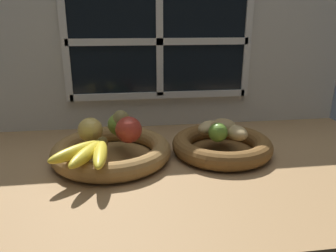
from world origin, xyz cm
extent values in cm
cube|color=#9E774C|center=(0.00, 0.00, -1.50)|extent=(140.00, 90.00, 3.00)
cube|color=silver|center=(0.00, 30.00, 27.50)|extent=(140.00, 3.00, 55.00)
cube|color=black|center=(0.00, 28.10, 31.00)|extent=(64.00, 0.80, 38.00)
cube|color=white|center=(0.00, 27.50, 31.00)|extent=(2.40, 1.20, 38.00)
cube|color=white|center=(0.00, 27.50, 31.00)|extent=(64.00, 1.20, 2.40)
cube|color=white|center=(-32.00, 27.50, 31.00)|extent=(2.40, 1.20, 40.40)
cube|color=white|center=(32.00, 27.50, 31.00)|extent=(2.40, 1.20, 40.40)
cube|color=white|center=(0.00, 27.50, 12.00)|extent=(64.00, 1.20, 2.40)
cylinder|color=olive|center=(-17.21, -1.05, 0.50)|extent=(23.28, 23.28, 1.00)
torus|color=olive|center=(-17.21, -1.05, 2.68)|extent=(33.75, 33.75, 5.36)
cylinder|color=brown|center=(15.14, -1.05, 0.50)|extent=(19.89, 19.89, 1.00)
torus|color=brown|center=(15.14, -1.05, 2.68)|extent=(29.62, 29.62, 5.36)
sphere|color=#DBB756|center=(-22.83, 0.30, 8.84)|extent=(6.96, 6.96, 6.96)
sphere|color=#B73828|center=(-12.22, -2.07, 9.08)|extent=(7.43, 7.43, 7.43)
sphere|color=#7AA338|center=(-14.85, 4.26, 8.76)|extent=(6.80, 6.80, 6.80)
ellipsoid|color=olive|center=(-14.28, 3.67, 9.29)|extent=(8.03, 8.05, 7.85)
ellipsoid|color=yellow|center=(-25.22, -10.95, 7.04)|extent=(14.09, 13.71, 3.35)
ellipsoid|color=yellow|center=(-22.56, -12.80, 7.04)|extent=(9.53, 16.31, 3.35)
ellipsoid|color=yellow|center=(-19.39, -13.47, 7.04)|extent=(3.47, 16.34, 3.35)
sphere|color=brown|center=(-19.34, -5.31, 7.04)|extent=(3.02, 3.02, 3.02)
ellipsoid|color=#A38451|center=(15.14, -1.05, 7.93)|extent=(9.62, 8.58, 5.14)
ellipsoid|color=#A38451|center=(17.12, 3.29, 7.38)|extent=(8.81, 9.29, 4.03)
ellipsoid|color=tan|center=(18.30, -4.21, 7.46)|extent=(7.09, 8.78, 4.19)
ellipsoid|color=tan|center=(11.60, 1.71, 7.37)|extent=(9.53, 9.45, 4.01)
sphere|color=olive|center=(12.60, -4.87, 8.09)|extent=(5.46, 5.46, 5.46)
camera|label=1|loc=(-13.06, -87.16, 37.77)|focal=34.38mm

